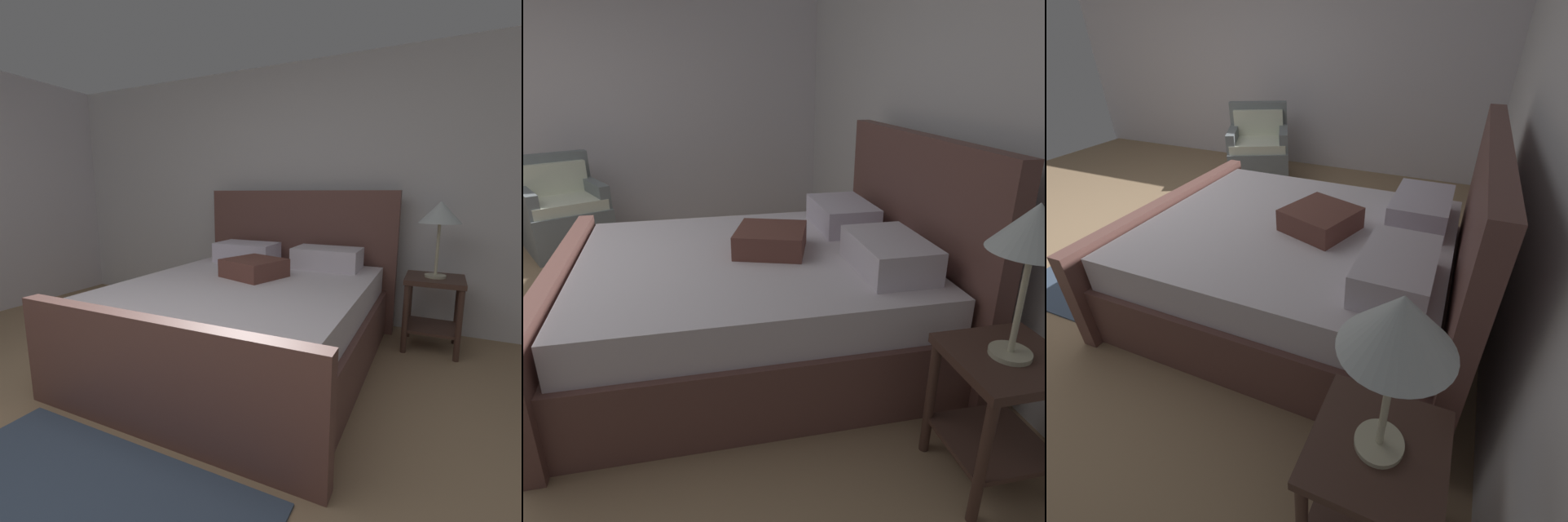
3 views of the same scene
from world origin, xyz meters
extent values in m
cube|color=#967857|center=(0.00, 0.00, -0.01)|extent=(5.80, 6.07, 0.02)
cube|color=silver|center=(0.00, 3.10, 1.26)|extent=(5.92, 0.12, 2.52)
cube|color=silver|center=(-2.96, 0.00, 1.26)|extent=(0.12, 6.19, 2.52)
cube|color=brown|center=(0.08, 1.79, 0.20)|extent=(1.76, 2.00, 0.40)
cube|color=brown|center=(0.09, 2.84, 0.64)|extent=(1.87, 0.11, 1.29)
cube|color=brown|center=(0.08, 0.74, 0.33)|extent=(1.87, 0.11, 0.66)
cube|color=silver|center=(0.08, 1.79, 0.51)|extent=(1.68, 1.94, 0.22)
cube|color=silver|center=(-0.31, 2.51, 0.71)|extent=(0.56, 0.36, 0.18)
cube|color=silver|center=(0.48, 2.50, 0.71)|extent=(0.56, 0.36, 0.18)
cube|color=brown|center=(0.06, 1.94, 0.69)|extent=(0.51, 0.51, 0.14)
cube|color=#432C23|center=(1.34, 2.63, 0.58)|extent=(0.44, 0.44, 0.04)
cube|color=#432C23|center=(1.34, 2.63, 0.18)|extent=(0.40, 0.40, 0.02)
cylinder|color=#432C23|center=(1.15, 2.44, 0.28)|extent=(0.04, 0.04, 0.56)
cylinder|color=#432C23|center=(1.15, 2.82, 0.28)|extent=(0.04, 0.04, 0.56)
cylinder|color=#B7B293|center=(1.34, 2.63, 0.61)|extent=(0.16, 0.16, 0.02)
cylinder|color=#B7B293|center=(1.34, 2.63, 0.83)|extent=(0.02, 0.02, 0.41)
cone|color=silver|center=(1.34, 2.63, 1.12)|extent=(0.32, 0.32, 0.17)
cube|color=slate|center=(-2.06, 0.31, 0.21)|extent=(0.96, 0.96, 0.42)
cube|color=silver|center=(-2.06, 0.31, 0.47)|extent=(0.88, 0.88, 0.10)
cube|color=slate|center=(-2.34, 0.17, 0.66)|extent=(0.42, 0.70, 0.48)
cube|color=silver|center=(-2.26, 0.21, 0.64)|extent=(0.36, 0.59, 0.36)
cube|color=slate|center=(-1.93, 0.03, 0.53)|extent=(0.63, 0.37, 0.22)
cube|color=slate|center=(-2.20, 0.59, 0.53)|extent=(0.63, 0.37, 0.22)
cube|color=#3C4B61|center=(0.08, 0.16, 0.01)|extent=(1.62, 0.97, 0.01)
camera|label=1|loc=(1.34, -0.61, 1.27)|focal=25.71mm
camera|label=2|loc=(2.65, 1.45, 1.60)|focal=32.11mm
camera|label=3|loc=(2.07, 2.69, 1.75)|focal=25.77mm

